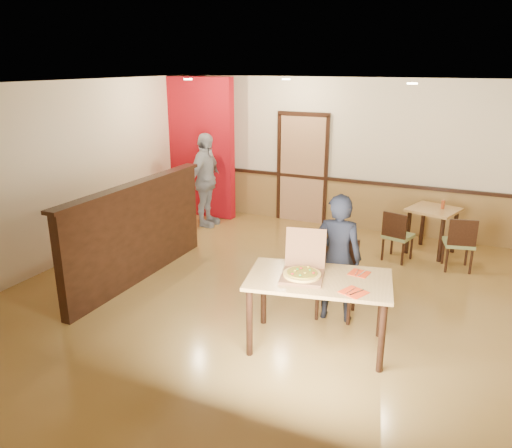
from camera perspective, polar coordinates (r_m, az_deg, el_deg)
The scene contains 24 objects.
floor at distance 6.85m, azimuth 1.64°, elevation -8.42°, with size 7.00×7.00×0.00m, color #A27C3F.
ceiling at distance 6.14m, azimuth 1.87°, elevation 15.67°, with size 7.00×7.00×0.00m, color black.
wall_back at distance 9.61m, azimuth 10.00°, elevation 7.83°, with size 7.00×7.00×0.00m, color #F3E3BE.
wall_left at distance 8.33m, azimuth -21.12°, elevation 5.36°, with size 7.00×7.00×0.00m, color #F3E3BE.
wainscot_back at distance 9.79m, azimuth 9.66°, elevation 2.33°, with size 7.00×0.04×0.90m, color olive.
chair_rail_back at distance 9.65m, azimuth 9.77°, elevation 4.99°, with size 7.00×0.06×0.06m, color black.
back_door at distance 9.86m, azimuth 5.32°, elevation 6.22°, with size 0.90×0.06×2.10m, color tan.
booth_partition at distance 7.37m, azimuth -13.40°, elevation -0.80°, with size 0.20×3.10×1.44m.
red_accent_panel at distance 10.28m, azimuth -6.73°, elevation 8.63°, with size 1.60×0.20×2.78m, color #9E0B15.
spot_a at distance 8.81m, azimuth -7.78°, elevation 16.09°, with size 0.14×0.14×0.02m, color beige.
spot_b at distance 8.76m, azimuth 3.47°, elevation 16.20°, with size 0.14×0.14×0.02m, color beige.
spot_c at distance 7.23m, azimuth 17.43°, elevation 15.08°, with size 0.14×0.14×0.02m, color beige.
main_table at distance 5.52m, azimuth 7.18°, elevation -7.19°, with size 1.69×1.17×0.83m.
diner_chair at distance 6.34m, azimuth 9.34°, elevation -5.72°, with size 0.52×0.52×0.96m.
side_chair_left at distance 8.22m, azimuth 15.80°, elevation -1.13°, with size 0.50×0.50×0.83m.
side_chair_right at distance 8.15m, azimuth 22.25°, elevation -1.89°, with size 0.51×0.51×0.85m.
side_table at distance 8.71m, azimuth 19.55°, elevation 0.55°, with size 0.90×0.90×0.77m.
diner at distance 6.10m, azimuth 9.30°, elevation -3.87°, with size 0.59×0.39×1.60m, color black.
passerby at distance 9.62m, azimuth -5.79°, elevation 5.00°, with size 1.06×0.44×1.80m, color #919299.
pizza_box at distance 5.46m, azimuth 5.35°, elevation -5.41°, with size 0.55×0.61×0.47m.
pizza at distance 5.42m, azimuth 5.28°, elevation -5.74°, with size 0.41×0.41×0.03m, color #F0C557.
napkin_near at distance 5.20m, azimuth 11.09°, elevation -7.65°, with size 0.31×0.31×0.01m.
napkin_far at distance 5.65m, azimuth 11.71°, elevation -5.53°, with size 0.23×0.23×0.01m.
condiment at distance 8.69m, azimuth 20.58°, elevation 2.10°, with size 0.06×0.06×0.14m, color #8F3B1A.
Camera 1 is at (2.38, -5.66, 3.05)m, focal length 35.00 mm.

